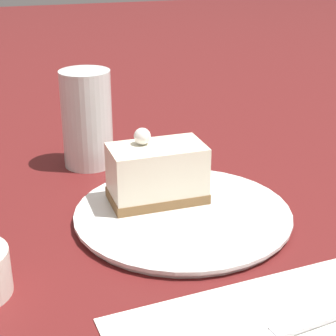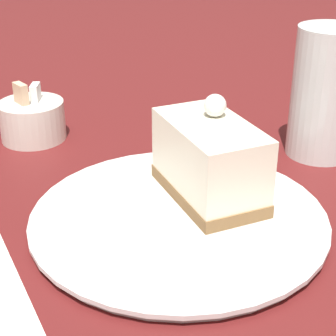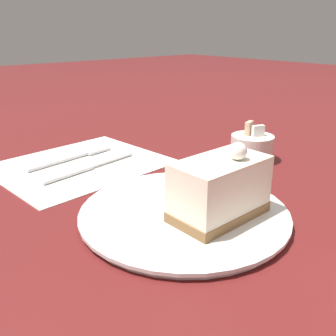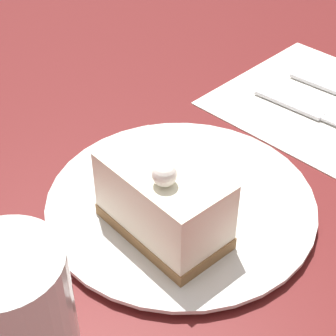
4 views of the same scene
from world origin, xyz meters
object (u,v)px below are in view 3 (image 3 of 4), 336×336
(knife, at_px, (82,169))
(fork, at_px, (78,156))
(plate, at_px, (184,213))
(sugar_bowl, at_px, (252,147))
(cake_slice, at_px, (220,188))

(knife, bearing_deg, fork, 149.96)
(fork, bearing_deg, plate, -9.33)
(fork, bearing_deg, sugar_bowl, 40.05)
(plate, height_order, knife, plate)
(plate, height_order, cake_slice, cake_slice)
(sugar_bowl, bearing_deg, fork, -132.26)
(cake_slice, bearing_deg, knife, -172.08)
(knife, height_order, sugar_bowl, sugar_bowl)
(fork, relative_size, knife, 0.92)
(cake_slice, height_order, sugar_bowl, cake_slice)
(plate, xyz_separation_m, sugar_bowl, (-0.07, 0.22, 0.02))
(knife, bearing_deg, plate, -2.70)
(fork, bearing_deg, cake_slice, -5.60)
(plate, distance_m, knife, 0.21)
(fork, height_order, knife, same)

